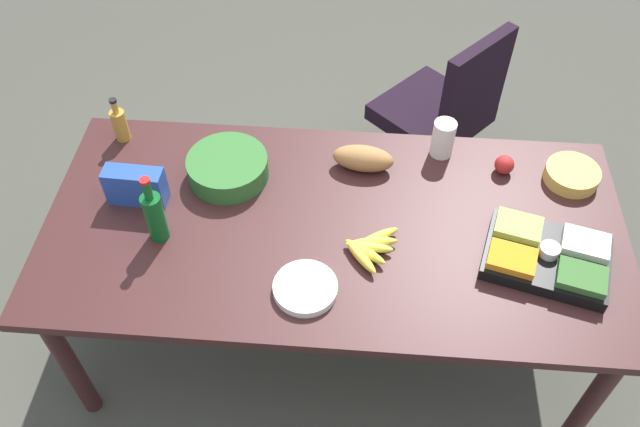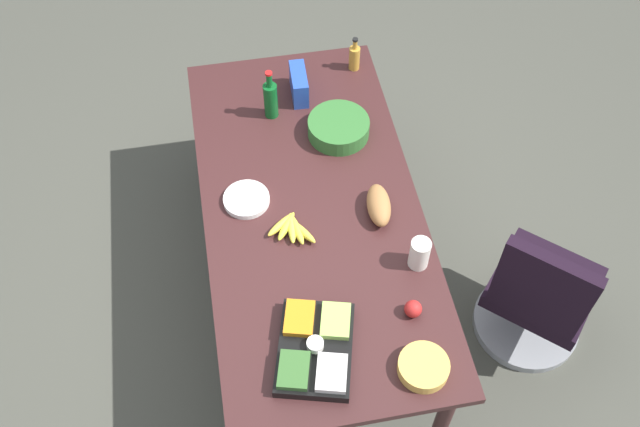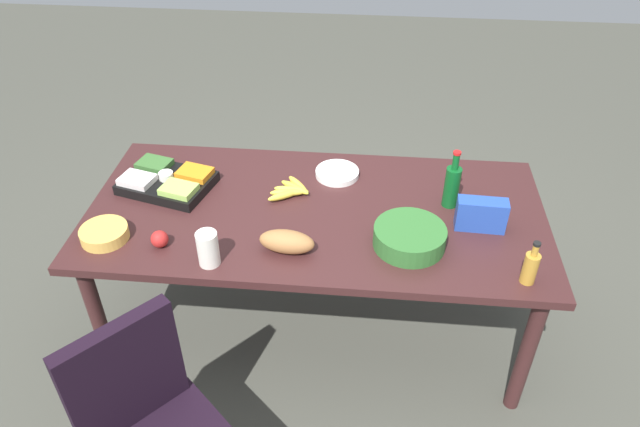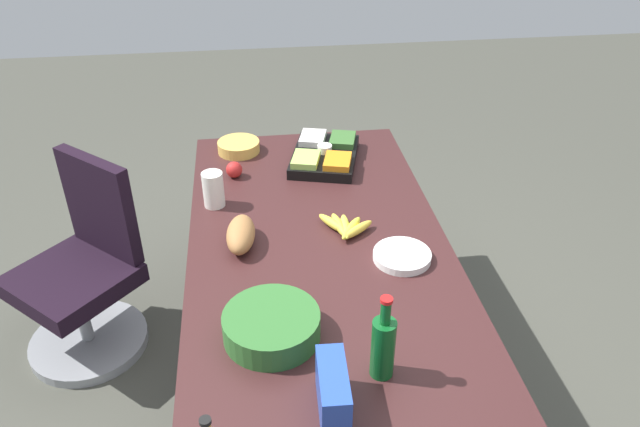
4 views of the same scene
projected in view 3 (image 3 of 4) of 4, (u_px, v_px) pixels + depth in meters
ground_plane at (317, 323)px, 3.26m from camera, size 10.00×10.00×0.00m
conference_table at (316, 222)px, 2.83m from camera, size 2.14×1.02×0.78m
veggie_tray at (167, 181)px, 2.91m from camera, size 0.48×0.40×0.09m
chip_bag_blue at (481, 215)px, 2.63m from camera, size 0.22×0.09×0.15m
wine_bottle at (452, 185)px, 2.75m from camera, size 0.09×0.09×0.29m
banana_bunch at (291, 190)px, 2.87m from camera, size 0.20×0.23×0.04m
paper_plate_stack at (337, 173)px, 3.01m from camera, size 0.28×0.28×0.03m
mayo_jar at (208, 249)px, 2.45m from camera, size 0.11×0.11×0.16m
dressing_bottle at (530, 267)px, 2.36m from camera, size 0.06×0.06×0.20m
bread_loaf at (287, 242)px, 2.53m from camera, size 0.25×0.13×0.10m
salad_bowl at (410, 237)px, 2.56m from camera, size 0.35×0.35×0.09m
chip_bowl at (104, 234)px, 2.60m from camera, size 0.26×0.26×0.06m
apple_red at (160, 239)px, 2.56m from camera, size 0.08×0.08×0.08m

